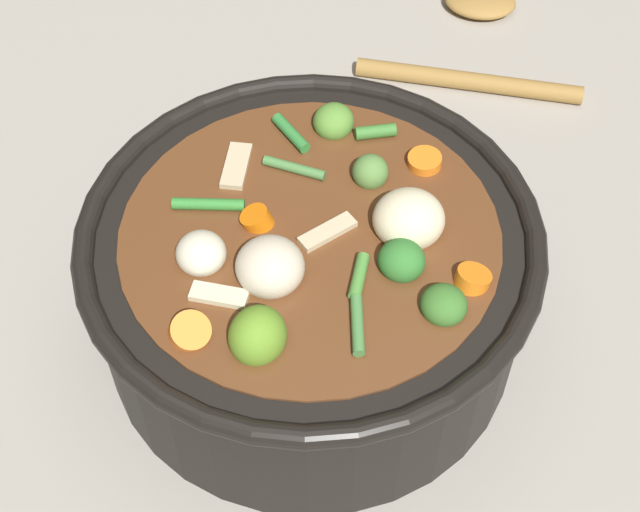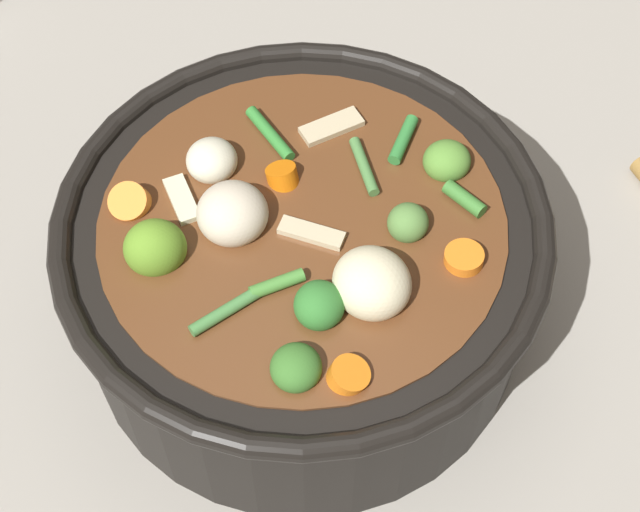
% 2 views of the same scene
% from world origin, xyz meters
% --- Properties ---
extents(ground_plane, '(1.10, 1.10, 0.00)m').
position_xyz_m(ground_plane, '(0.00, 0.00, 0.00)').
color(ground_plane, '#9E998E').
extents(cooking_pot, '(0.33, 0.33, 0.15)m').
position_xyz_m(cooking_pot, '(0.00, 0.00, 0.06)').
color(cooking_pot, black).
rests_on(cooking_pot, ground_plane).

